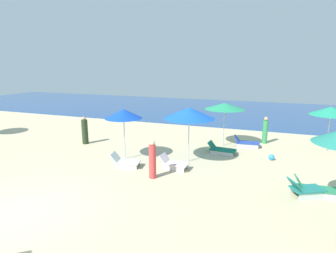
% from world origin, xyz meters
% --- Properties ---
extents(ground_plane, '(60.00, 60.00, 0.00)m').
position_xyz_m(ground_plane, '(0.00, 0.00, 0.00)').
color(ground_plane, beige).
extents(ocean, '(60.00, 15.51, 0.12)m').
position_xyz_m(ocean, '(0.00, 22.25, 0.06)').
color(ocean, '#294B83').
rests_on(ocean, ground_plane).
extents(umbrella_0, '(2.44, 2.44, 2.70)m').
position_xyz_m(umbrella_0, '(3.81, 6.68, 2.43)').
color(umbrella_0, silver).
rests_on(umbrella_0, ground_plane).
extents(lounge_chair_0_0, '(1.35, 0.72, 0.64)m').
position_xyz_m(lounge_chair_0_0, '(3.42, 5.53, 0.26)').
color(lounge_chair_0_0, silver).
rests_on(lounge_chair_0_0, ground_plane).
extents(umbrella_1, '(1.84, 1.84, 2.56)m').
position_xyz_m(umbrella_1, '(0.69, 5.95, 2.32)').
color(umbrella_1, silver).
rests_on(umbrella_1, ground_plane).
extents(lounge_chair_1_0, '(1.43, 0.88, 0.65)m').
position_xyz_m(lounge_chair_1_0, '(1.21, 4.98, 0.25)').
color(lounge_chair_1_0, silver).
rests_on(lounge_chair_1_0, ground_plane).
extents(lounge_chair_2_0, '(1.39, 1.15, 0.69)m').
position_xyz_m(lounge_chair_2_0, '(8.79, 4.59, 0.28)').
color(lounge_chair_2_0, silver).
rests_on(lounge_chair_2_0, ground_plane).
extents(lounge_chair_2_1, '(1.50, 0.71, 0.68)m').
position_xyz_m(lounge_chair_2_1, '(9.12, 4.82, 0.25)').
color(lounge_chair_2_1, silver).
rests_on(lounge_chair_2_1, ground_plane).
extents(umbrella_3, '(2.17, 2.17, 2.46)m').
position_xyz_m(umbrella_3, '(10.52, 11.00, 2.23)').
color(umbrella_3, silver).
rests_on(umbrella_3, ground_plane).
extents(umbrella_6, '(2.28, 2.28, 2.52)m').
position_xyz_m(umbrella_6, '(4.99, 10.01, 2.34)').
color(umbrella_6, silver).
rests_on(umbrella_6, ground_plane).
extents(lounge_chair_6_0, '(1.52, 0.77, 0.61)m').
position_xyz_m(lounge_chair_6_0, '(5.12, 8.50, 0.23)').
color(lounge_chair_6_0, silver).
rests_on(lounge_chair_6_0, ground_plane).
extents(lounge_chair_6_1, '(1.47, 0.74, 0.63)m').
position_xyz_m(lounge_chair_6_1, '(6.26, 10.23, 0.25)').
color(lounge_chair_6_1, silver).
rests_on(lounge_chair_6_1, ground_plane).
extents(beachgoer_0, '(0.43, 0.43, 1.65)m').
position_xyz_m(beachgoer_0, '(2.94, 4.24, 0.79)').
color(beachgoer_0, '#DA4040').
rests_on(beachgoer_0, ground_plane).
extents(beachgoer_2, '(0.33, 0.33, 1.63)m').
position_xyz_m(beachgoer_2, '(7.26, 11.36, 0.78)').
color(beachgoer_2, '#379655').
rests_on(beachgoer_2, ground_plane).
extents(beachgoer_3, '(0.48, 0.48, 1.66)m').
position_xyz_m(beachgoer_3, '(-2.89, 7.56, 0.77)').
color(beachgoer_3, '#283820').
rests_on(beachgoer_3, ground_plane).
extents(beach_ball_0, '(0.29, 0.29, 0.29)m').
position_xyz_m(beach_ball_0, '(7.67, 8.31, 0.15)').
color(beach_ball_0, '#308CDD').
rests_on(beach_ball_0, ground_plane).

